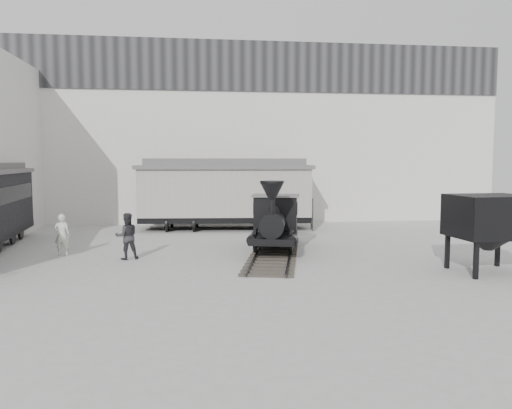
{
  "coord_description": "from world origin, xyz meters",
  "views": [
    {
      "loc": [
        -2.21,
        -16.55,
        3.82
      ],
      "look_at": [
        0.32,
        4.08,
        2.0
      ],
      "focal_mm": 35.0,
      "sensor_mm": 36.0,
      "label": 1
    }
  ],
  "objects": [
    {
      "name": "locomotive",
      "position": [
        1.12,
        3.99,
        1.1
      ],
      "size": [
        3.68,
        8.66,
        2.99
      ],
      "rotation": [
        0.0,
        0.0,
        -0.23
      ],
      "color": "#302B24",
      "rests_on": "ground"
    },
    {
      "name": "visitor_a",
      "position": [
        -7.55,
        4.12,
        0.85
      ],
      "size": [
        0.62,
        0.41,
        1.7
      ],
      "primitive_type": "imported",
      "rotation": [
        0.0,
        0.0,
        3.13
      ],
      "color": "silver",
      "rests_on": "ground"
    },
    {
      "name": "visitor_b",
      "position": [
        -4.86,
        3.08,
        0.91
      ],
      "size": [
        1.03,
        0.9,
        1.81
      ],
      "primitive_type": "imported",
      "rotation": [
        0.0,
        0.0,
        3.42
      ],
      "color": "#2C2B2F",
      "rests_on": "ground"
    },
    {
      "name": "north_wall",
      "position": [
        0.0,
        14.98,
        5.55
      ],
      "size": [
        34.0,
        2.51,
        11.0
      ],
      "color": "silver",
      "rests_on": "ground"
    },
    {
      "name": "boxcar",
      "position": [
        -0.54,
        11.24,
        2.07
      ],
      "size": [
        9.87,
        3.8,
        3.96
      ],
      "rotation": [
        0.0,
        0.0,
        -0.08
      ],
      "color": "black",
      "rests_on": "ground"
    },
    {
      "name": "ground",
      "position": [
        0.0,
        0.0,
        0.0
      ],
      "size": [
        90.0,
        90.0,
        0.0
      ],
      "primitive_type": "plane",
      "color": "#9E9E9B"
    },
    {
      "name": "coal_hopper",
      "position": [
        7.73,
        -0.76,
        1.74
      ],
      "size": [
        2.56,
        2.14,
        2.66
      ],
      "rotation": [
        0.0,
        0.0,
        0.06
      ],
      "color": "black",
      "rests_on": "ground"
    }
  ]
}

